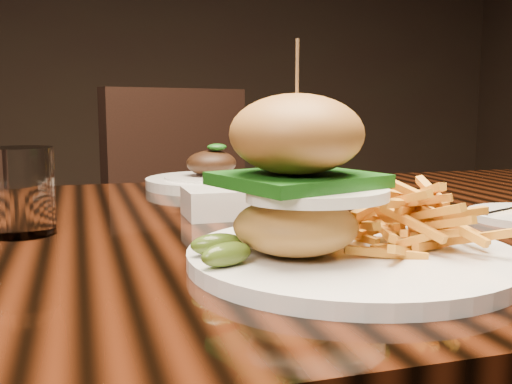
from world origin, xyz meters
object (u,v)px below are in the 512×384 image
object	(u,v)px
dining_table	(230,280)
far_dish	(212,179)
chair_far	(201,235)
burger_plate	(344,210)

from	to	relation	value
dining_table	far_dish	xyz separation A→B (m)	(0.05, 0.34, 0.09)
chair_far	burger_plate	bearing A→B (deg)	-116.29
dining_table	chair_far	distance (m)	0.91
dining_table	far_dish	bearing A→B (deg)	81.32
far_dish	chair_far	size ratio (longest dim) A/B	0.26
burger_plate	dining_table	bearing A→B (deg)	96.88
burger_plate	far_dish	size ratio (longest dim) A/B	1.31
burger_plate	chair_far	size ratio (longest dim) A/B	0.34
far_dish	burger_plate	bearing A→B (deg)	-89.78
burger_plate	far_dish	world-z (taller)	burger_plate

